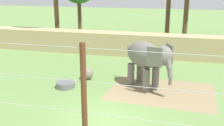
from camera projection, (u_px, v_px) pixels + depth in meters
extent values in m
plane|color=#6B8E4C|center=(107.00, 119.00, 12.07)|extent=(120.00, 120.00, 0.00)
cube|color=#937F5B|center=(161.00, 92.00, 15.14)|extent=(6.03, 4.47, 0.01)
cube|color=tan|center=(144.00, 45.00, 22.60)|extent=(36.00, 1.80, 1.90)
cylinder|color=slate|center=(155.00, 78.00, 15.43)|extent=(0.42, 0.42, 1.32)
cylinder|color=slate|center=(146.00, 80.00, 15.02)|extent=(0.42, 0.42, 1.32)
cylinder|color=slate|center=(140.00, 72.00, 16.48)|extent=(0.42, 0.42, 1.32)
cylinder|color=slate|center=(131.00, 74.00, 16.08)|extent=(0.42, 0.42, 1.32)
ellipsoid|color=slate|center=(144.00, 55.00, 15.38)|extent=(2.73, 2.59, 1.51)
ellipsoid|color=slate|center=(163.00, 56.00, 14.11)|extent=(1.38, 1.40, 1.09)
cube|color=slate|center=(169.00, 54.00, 14.50)|extent=(0.45, 0.81, 1.04)
cube|color=slate|center=(154.00, 57.00, 13.86)|extent=(0.85, 0.31, 1.04)
cylinder|color=slate|center=(169.00, 64.00, 13.90)|extent=(0.55, 0.53, 0.59)
cylinder|color=slate|center=(170.00, 73.00, 13.93)|extent=(0.42, 0.40, 0.55)
cylinder|color=slate|center=(170.00, 80.00, 13.98)|extent=(0.27, 0.27, 0.52)
cylinder|color=slate|center=(129.00, 52.00, 16.48)|extent=(0.28, 0.26, 0.75)
sphere|color=gray|center=(87.00, 73.00, 17.05)|extent=(0.79, 0.79, 0.79)
cylinder|color=brown|center=(84.00, 106.00, 8.58)|extent=(0.19, 0.19, 4.17)
cylinder|color=#B7B7BC|center=(81.00, 112.00, 8.69)|extent=(10.93, 0.02, 0.02)
cylinder|color=#B7B7BC|center=(80.00, 81.00, 8.38)|extent=(10.93, 0.02, 0.02)
cylinder|color=#B7B7BC|center=(78.00, 48.00, 8.08)|extent=(10.93, 0.02, 0.02)
cylinder|color=slate|center=(66.00, 85.00, 15.71)|extent=(1.10, 1.10, 0.35)
cylinder|color=#38607A|center=(65.00, 82.00, 15.67)|extent=(1.01, 1.01, 0.02)
cylinder|color=brown|center=(57.00, 16.00, 26.15)|extent=(0.44, 0.44, 5.84)
cylinder|color=brown|center=(80.00, 18.00, 31.32)|extent=(0.44, 0.44, 4.22)
cylinder|color=brown|center=(168.00, 12.00, 26.86)|extent=(0.44, 0.44, 6.38)
cylinder|color=brown|center=(185.00, 21.00, 25.11)|extent=(0.44, 0.44, 5.13)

